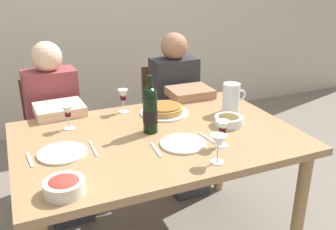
{
  "coord_description": "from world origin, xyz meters",
  "views": [
    {
      "loc": [
        -0.68,
        -1.71,
        1.61
      ],
      "look_at": [
        0.08,
        0.03,
        0.85
      ],
      "focal_mm": 40.03,
      "sensor_mm": 36.0,
      "label": 1
    }
  ],
  "objects_px": {
    "olive_bowl": "(229,120)",
    "wine_glass_right_diner": "(68,113)",
    "diner_left": "(57,126)",
    "chair_right": "(168,112)",
    "dinner_plate_left_setting": "(62,153)",
    "wine_glass_centre": "(123,96)",
    "dinner_plate_right_setting": "(183,144)",
    "water_pitcher": "(231,100)",
    "baked_tart": "(164,109)",
    "wine_glass_spare": "(223,128)",
    "wine_bottle": "(150,110)",
    "chair_left": "(53,129)",
    "diner_right": "(180,108)",
    "wine_glass_left_diner": "(218,142)",
    "dining_table": "(158,150)",
    "salad_bowl": "(64,186)"
  },
  "relations": [
    {
      "from": "water_pitcher",
      "to": "diner_left",
      "type": "bearing_deg",
      "value": 150.73
    },
    {
      "from": "baked_tart",
      "to": "dinner_plate_right_setting",
      "type": "xyz_separation_m",
      "value": [
        -0.08,
        -0.44,
        -0.02
      ]
    },
    {
      "from": "wine_glass_centre",
      "to": "diner_right",
      "type": "xyz_separation_m",
      "value": [
        0.51,
        0.27,
        -0.25
      ]
    },
    {
      "from": "dining_table",
      "to": "wine_bottle",
      "type": "height_order",
      "value": "wine_bottle"
    },
    {
      "from": "wine_bottle",
      "to": "dining_table",
      "type": "bearing_deg",
      "value": -68.41
    },
    {
      "from": "baked_tart",
      "to": "chair_right",
      "type": "distance_m",
      "value": 0.75
    },
    {
      "from": "olive_bowl",
      "to": "wine_bottle",
      "type": "bearing_deg",
      "value": 168.42
    },
    {
      "from": "wine_glass_right_diner",
      "to": "chair_right",
      "type": "height_order",
      "value": "wine_glass_right_diner"
    },
    {
      "from": "dining_table",
      "to": "wine_bottle",
      "type": "distance_m",
      "value": 0.23
    },
    {
      "from": "wine_bottle",
      "to": "olive_bowl",
      "type": "height_order",
      "value": "wine_bottle"
    },
    {
      "from": "baked_tart",
      "to": "dinner_plate_right_setting",
      "type": "relative_size",
      "value": 1.25
    },
    {
      "from": "olive_bowl",
      "to": "wine_glass_spare",
      "type": "distance_m",
      "value": 0.28
    },
    {
      "from": "wine_glass_left_diner",
      "to": "chair_right",
      "type": "bearing_deg",
      "value": 76.48
    },
    {
      "from": "wine_bottle",
      "to": "baked_tart",
      "type": "distance_m",
      "value": 0.3
    },
    {
      "from": "olive_bowl",
      "to": "chair_right",
      "type": "relative_size",
      "value": 0.19
    },
    {
      "from": "diner_left",
      "to": "chair_right",
      "type": "height_order",
      "value": "diner_left"
    },
    {
      "from": "dinner_plate_right_setting",
      "to": "wine_glass_right_diner",
      "type": "bearing_deg",
      "value": 138.79
    },
    {
      "from": "water_pitcher",
      "to": "wine_glass_centre",
      "type": "relative_size",
      "value": 1.25
    },
    {
      "from": "wine_glass_centre",
      "to": "chair_left",
      "type": "height_order",
      "value": "wine_glass_centre"
    },
    {
      "from": "wine_glass_centre",
      "to": "wine_glass_right_diner",
      "type": "bearing_deg",
      "value": -160.63
    },
    {
      "from": "diner_left",
      "to": "olive_bowl",
      "type": "bearing_deg",
      "value": 137.37
    },
    {
      "from": "wine_glass_right_diner",
      "to": "wine_glass_spare",
      "type": "xyz_separation_m",
      "value": [
        0.67,
        -0.52,
        0.0
      ]
    },
    {
      "from": "wine_glass_spare",
      "to": "chair_left",
      "type": "xyz_separation_m",
      "value": [
        -0.7,
        1.17,
        -0.36
      ]
    },
    {
      "from": "wine_glass_right_diner",
      "to": "diner_right",
      "type": "height_order",
      "value": "diner_right"
    },
    {
      "from": "wine_glass_spare",
      "to": "chair_right",
      "type": "bearing_deg",
      "value": 80.08
    },
    {
      "from": "dinner_plate_left_setting",
      "to": "diner_left",
      "type": "xyz_separation_m",
      "value": [
        0.06,
        0.71,
        -0.15
      ]
    },
    {
      "from": "olive_bowl",
      "to": "wine_glass_right_diner",
      "type": "distance_m",
      "value": 0.9
    },
    {
      "from": "baked_tart",
      "to": "wine_glass_spare",
      "type": "relative_size",
      "value": 2.18
    },
    {
      "from": "chair_left",
      "to": "diner_right",
      "type": "distance_m",
      "value": 0.95
    },
    {
      "from": "wine_bottle",
      "to": "chair_right",
      "type": "bearing_deg",
      "value": 60.94
    },
    {
      "from": "salad_bowl",
      "to": "diner_right",
      "type": "xyz_separation_m",
      "value": [
        1.0,
        1.03,
        -0.18
      ]
    },
    {
      "from": "dinner_plate_right_setting",
      "to": "diner_right",
      "type": "xyz_separation_m",
      "value": [
        0.37,
        0.83,
        -0.15
      ]
    },
    {
      "from": "wine_glass_right_diner",
      "to": "dinner_plate_right_setting",
      "type": "xyz_separation_m",
      "value": [
        0.5,
        -0.44,
        -0.09
      ]
    },
    {
      "from": "wine_glass_centre",
      "to": "dinner_plate_right_setting",
      "type": "relative_size",
      "value": 0.63
    },
    {
      "from": "salad_bowl",
      "to": "dinner_plate_right_setting",
      "type": "relative_size",
      "value": 0.7
    },
    {
      "from": "dinner_plate_right_setting",
      "to": "diner_left",
      "type": "bearing_deg",
      "value": 121.5
    },
    {
      "from": "chair_right",
      "to": "olive_bowl",
      "type": "bearing_deg",
      "value": 89.21
    },
    {
      "from": "chair_right",
      "to": "diner_right",
      "type": "relative_size",
      "value": 0.75
    },
    {
      "from": "chair_left",
      "to": "dinner_plate_left_setting",
      "type": "bearing_deg",
      "value": 84.08
    },
    {
      "from": "wine_glass_centre",
      "to": "wine_glass_spare",
      "type": "relative_size",
      "value": 1.09
    },
    {
      "from": "dinner_plate_right_setting",
      "to": "water_pitcher",
      "type": "bearing_deg",
      "value": 32.25
    },
    {
      "from": "wine_glass_spare",
      "to": "chair_left",
      "type": "bearing_deg",
      "value": 121.01
    },
    {
      "from": "dinner_plate_right_setting",
      "to": "dining_table",
      "type": "bearing_deg",
      "value": 114.71
    },
    {
      "from": "wine_glass_right_diner",
      "to": "diner_left",
      "type": "distance_m",
      "value": 0.48
    },
    {
      "from": "salad_bowl",
      "to": "wine_glass_spare",
      "type": "relative_size",
      "value": 1.22
    },
    {
      "from": "salad_bowl",
      "to": "wine_glass_centre",
      "type": "height_order",
      "value": "wine_glass_centre"
    },
    {
      "from": "baked_tart",
      "to": "water_pitcher",
      "type": "bearing_deg",
      "value": -20.11
    },
    {
      "from": "wine_glass_right_diner",
      "to": "wine_glass_centre",
      "type": "bearing_deg",
      "value": 19.37
    },
    {
      "from": "wine_glass_left_diner",
      "to": "wine_bottle",
      "type": "bearing_deg",
      "value": 109.89
    },
    {
      "from": "wine_glass_centre",
      "to": "diner_right",
      "type": "height_order",
      "value": "diner_right"
    }
  ]
}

